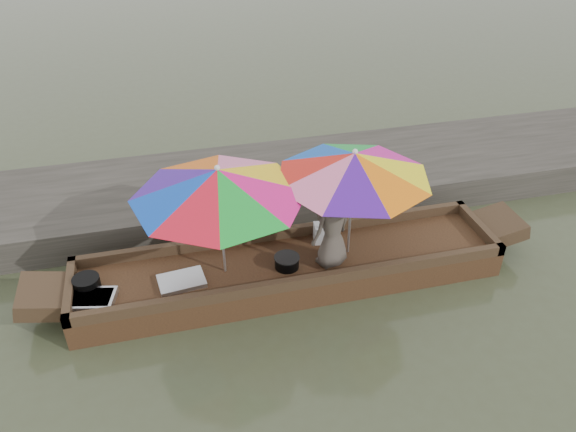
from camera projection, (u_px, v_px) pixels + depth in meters
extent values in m
plane|color=#424A32|center=(290.00, 281.00, 7.67)|extent=(80.00, 80.00, 0.00)
cube|color=#2D2B26|center=(257.00, 186.00, 9.31)|extent=(22.00, 2.20, 0.50)
cube|color=black|center=(290.00, 271.00, 7.57)|extent=(5.67, 1.20, 0.35)
cylinder|color=black|center=(87.00, 284.00, 6.95)|extent=(0.33, 0.33, 0.18)
cube|color=silver|center=(91.00, 300.00, 6.77)|extent=(0.65, 0.52, 0.09)
cube|color=silver|center=(182.00, 281.00, 7.08)|extent=(0.62, 0.46, 0.06)
cylinder|color=black|center=(287.00, 262.00, 7.32)|extent=(0.32, 0.32, 0.15)
cube|color=silver|center=(324.00, 233.00, 7.79)|extent=(0.31, 0.26, 0.26)
imported|color=#4E453E|center=(332.00, 227.00, 7.12)|extent=(0.67, 0.58, 1.16)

